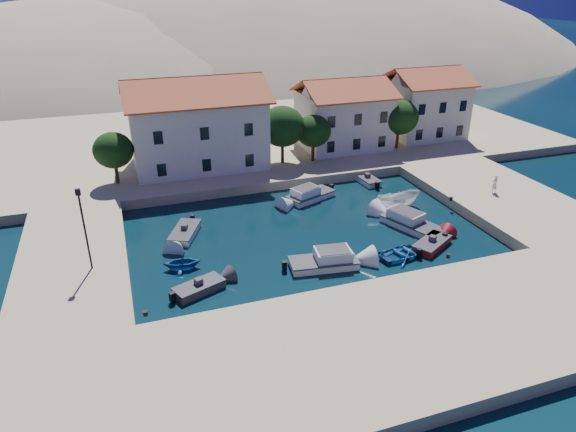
% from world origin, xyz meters
% --- Properties ---
extents(ground, '(400.00, 400.00, 0.00)m').
position_xyz_m(ground, '(0.00, 0.00, 0.00)').
color(ground, black).
rests_on(ground, ground).
extents(quay_south, '(52.00, 12.00, 1.00)m').
position_xyz_m(quay_south, '(0.00, -6.00, 0.50)').
color(quay_south, tan).
rests_on(quay_south, ground).
extents(quay_east, '(11.00, 20.00, 1.00)m').
position_xyz_m(quay_east, '(20.50, 10.00, 0.50)').
color(quay_east, tan).
rests_on(quay_east, ground).
extents(quay_west, '(8.00, 20.00, 1.00)m').
position_xyz_m(quay_west, '(-19.00, 10.00, 0.50)').
color(quay_west, tan).
rests_on(quay_west, ground).
extents(quay_north, '(80.00, 36.00, 1.00)m').
position_xyz_m(quay_north, '(2.00, 38.00, 0.50)').
color(quay_north, tan).
rests_on(quay_north, ground).
extents(hills, '(254.00, 176.00, 99.00)m').
position_xyz_m(hills, '(20.64, 123.62, -23.40)').
color(hills, tan).
rests_on(hills, ground).
extents(building_left, '(14.70, 9.45, 9.70)m').
position_xyz_m(building_left, '(-6.00, 28.00, 5.94)').
color(building_left, beige).
rests_on(building_left, quay_north).
extents(building_mid, '(10.50, 8.40, 8.30)m').
position_xyz_m(building_mid, '(12.00, 29.00, 5.22)').
color(building_mid, beige).
rests_on(building_mid, quay_north).
extents(building_right, '(9.45, 8.40, 8.80)m').
position_xyz_m(building_right, '(24.00, 30.00, 5.47)').
color(building_right, beige).
rests_on(building_right, quay_north).
extents(trees, '(37.30, 5.30, 6.45)m').
position_xyz_m(trees, '(4.51, 25.46, 4.84)').
color(trees, '#382314').
rests_on(trees, quay_north).
extents(lamppost, '(0.35, 0.25, 6.22)m').
position_xyz_m(lamppost, '(-17.50, 8.00, 4.75)').
color(lamppost, black).
rests_on(lamppost, quay_west).
extents(bollards, '(29.36, 9.56, 0.30)m').
position_xyz_m(bollards, '(2.80, 3.87, 1.15)').
color(bollards, black).
rests_on(bollards, ground).
extents(motorboat_grey_sw, '(3.95, 2.82, 1.25)m').
position_xyz_m(motorboat_grey_sw, '(-10.42, 3.93, 0.30)').
color(motorboat_grey_sw, '#353439').
rests_on(motorboat_grey_sw, ground).
extents(cabin_cruiser_south, '(5.49, 2.91, 1.60)m').
position_xyz_m(cabin_cruiser_south, '(-0.76, 4.23, 0.48)').
color(cabin_cruiser_south, silver).
rests_on(cabin_cruiser_south, ground).
extents(rowboat_south, '(4.72, 3.77, 0.87)m').
position_xyz_m(rowboat_south, '(5.91, 3.63, 0.00)').
color(rowboat_south, '#1B5296').
rests_on(rowboat_south, ground).
extents(motorboat_red_se, '(4.24, 3.48, 1.25)m').
position_xyz_m(motorboat_red_se, '(8.89, 4.18, 0.29)').
color(motorboat_red_se, maroon).
rests_on(motorboat_red_se, ground).
extents(cabin_cruiser_east, '(4.21, 6.14, 1.60)m').
position_xyz_m(cabin_cruiser_east, '(9.23, 7.79, 0.48)').
color(cabin_cruiser_east, silver).
rests_on(cabin_cruiser_east, ground).
extents(boat_east, '(4.56, 1.88, 1.73)m').
position_xyz_m(boat_east, '(10.25, 12.15, 0.00)').
color(boat_east, silver).
rests_on(boat_east, ground).
extents(motorboat_white_ne, '(1.85, 3.59, 1.25)m').
position_xyz_m(motorboat_white_ne, '(10.49, 19.00, 0.30)').
color(motorboat_white_ne, silver).
rests_on(motorboat_white_ne, ground).
extents(rowboat_west, '(3.13, 2.80, 1.49)m').
position_xyz_m(rowboat_west, '(-11.09, 7.47, 0.00)').
color(rowboat_west, '#1B5296').
rests_on(rowboat_west, ground).
extents(motorboat_white_west, '(3.49, 4.64, 1.25)m').
position_xyz_m(motorboat_white_west, '(-10.06, 12.91, 0.29)').
color(motorboat_white_west, silver).
rests_on(motorboat_white_west, ground).
extents(cabin_cruiser_north, '(5.43, 3.80, 1.60)m').
position_xyz_m(cabin_cruiser_north, '(3.09, 16.84, 0.48)').
color(cabin_cruiser_north, silver).
rests_on(cabin_cruiser_north, ground).
extents(pedestrian, '(0.70, 0.50, 1.80)m').
position_xyz_m(pedestrian, '(19.77, 10.31, 1.90)').
color(pedestrian, white).
rests_on(pedestrian, quay_east).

